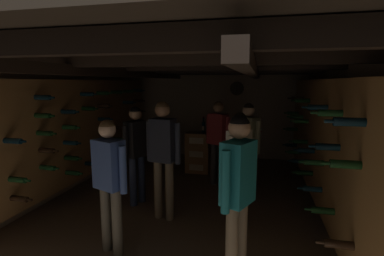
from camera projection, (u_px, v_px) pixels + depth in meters
name	position (u px, v px, depth m)	size (l,w,h in m)	color
ground_plane	(186.00, 203.00, 4.88)	(8.40, 8.40, 0.00)	#7A6651
room_shell	(190.00, 117.00, 4.92)	(4.72, 6.52, 2.41)	gray
wine_crate_stack	(198.00, 152.00, 6.49)	(0.52, 0.35, 0.90)	olive
display_bottle	(203.00, 126.00, 6.43)	(0.08, 0.08, 0.35)	#0F2838
person_host_center	(163.00, 148.00, 4.17)	(0.53, 0.27, 1.74)	brown
person_guest_rear_center	(218.00, 135.00, 5.57)	(0.49, 0.35, 1.65)	#2D2D33
person_guest_far_right	(248.00, 141.00, 5.05)	(0.46, 0.39, 1.65)	brown
person_guest_near_left	(109.00, 175.00, 3.34)	(0.51, 0.33, 1.60)	#4C473D
person_guest_mid_left	(136.00, 146.00, 4.72)	(0.33, 0.51, 1.62)	#232D4C
person_guest_mid_right	(239.00, 160.00, 3.87)	(0.33, 0.51, 1.62)	brown
person_guest_near_right	(238.00, 185.00, 2.77)	(0.34, 0.50, 1.71)	brown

